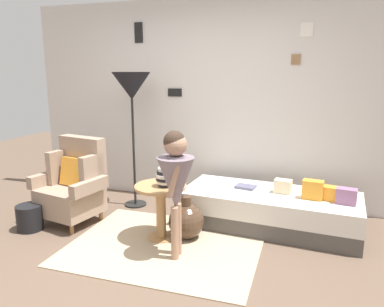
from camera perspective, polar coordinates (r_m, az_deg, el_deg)
ground_plane at (r=3.45m, az=-7.53°, el=-17.15°), size 12.00×12.00×0.00m
gallery_wall at (r=4.84m, az=1.92°, el=7.80°), size 4.80×0.12×2.60m
rug at (r=3.80m, az=-4.19°, el=-13.99°), size 1.86×1.47×0.01m
armchair at (r=4.44m, az=-17.80°, el=-4.59°), size 0.84×0.70×0.97m
daybed at (r=4.24m, az=11.92°, el=-8.50°), size 1.96×0.95×0.40m
pillow_head at (r=4.03m, az=22.80°, el=-6.11°), size 0.21×0.15×0.16m
pillow_mid at (r=4.08m, az=20.71°, el=-5.80°), size 0.24×0.17×0.15m
pillow_back at (r=4.05m, az=18.19°, el=-5.35°), size 0.22×0.15×0.20m
pillow_extra at (r=4.17m, az=13.90°, el=-4.96°), size 0.20×0.15×0.15m
side_table at (r=3.81m, az=-4.86°, el=-7.39°), size 0.53×0.53×0.58m
vase_striped at (r=3.69m, az=-4.20°, el=-3.55°), size 0.19×0.19×0.25m
floor_lamp at (r=4.62m, az=-9.34°, el=9.74°), size 0.47×0.47×1.70m
person_child at (r=3.30m, az=-2.53°, el=-3.76°), size 0.34×0.34×1.20m
book_on_daybed at (r=4.27m, az=8.29°, el=-5.12°), size 0.24×0.19×0.03m
demijohn_near at (r=3.88m, az=-0.90°, el=-10.39°), size 0.37×0.37×0.46m
magazine_basket at (r=4.46m, az=-23.82°, el=-9.05°), size 0.28×0.28×0.28m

